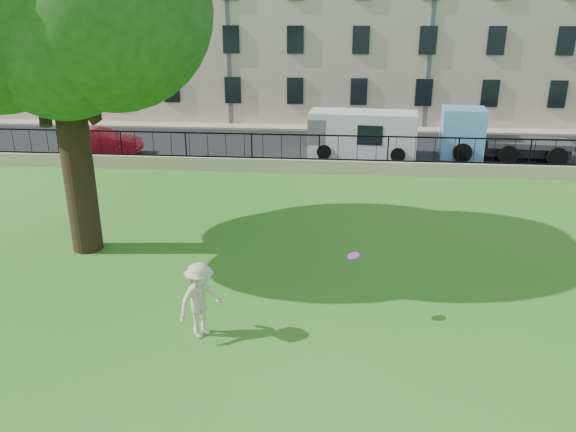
# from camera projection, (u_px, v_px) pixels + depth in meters

# --- Properties ---
(ground) EXTENTS (120.00, 120.00, 0.00)m
(ground) POSITION_uv_depth(u_px,v_px,m) (298.00, 304.00, 13.87)
(ground) COLOR #2A6D1A
(ground) RESTS_ON ground
(retaining_wall) EXTENTS (50.00, 0.40, 0.60)m
(retaining_wall) POSITION_uv_depth(u_px,v_px,m) (319.00, 166.00, 24.98)
(retaining_wall) COLOR gray
(retaining_wall) RESTS_ON ground
(iron_railing) EXTENTS (50.00, 0.05, 1.13)m
(iron_railing) POSITION_uv_depth(u_px,v_px,m) (319.00, 148.00, 24.69)
(iron_railing) COLOR black
(iron_railing) RESTS_ON retaining_wall
(street) EXTENTS (60.00, 9.00, 0.01)m
(street) POSITION_uv_depth(u_px,v_px,m) (323.00, 149.00, 29.47)
(street) COLOR black
(street) RESTS_ON ground
(sidewalk) EXTENTS (60.00, 1.40, 0.12)m
(sidewalk) POSITION_uv_depth(u_px,v_px,m) (326.00, 128.00, 34.31)
(sidewalk) COLOR gray
(sidewalk) RESTS_ON ground
(building_row) EXTENTS (56.40, 10.40, 13.80)m
(building_row) POSITION_uv_depth(u_px,v_px,m) (331.00, 9.00, 37.25)
(building_row) COLOR beige
(building_row) RESTS_ON ground
(man) EXTENTS (1.22, 1.29, 1.75)m
(man) POSITION_uv_depth(u_px,v_px,m) (200.00, 300.00, 12.24)
(man) COLOR beige
(man) RESTS_ON ground
(frisbee) EXTENTS (0.30, 0.31, 0.12)m
(frisbee) POSITION_uv_depth(u_px,v_px,m) (353.00, 256.00, 12.66)
(frisbee) COLOR purple
(red_sedan) EXTENTS (4.03, 1.77, 1.29)m
(red_sedan) POSITION_uv_depth(u_px,v_px,m) (101.00, 142.00, 28.08)
(red_sedan) COLOR #A71429
(red_sedan) RESTS_ON street
(white_van) EXTENTS (5.37, 2.48, 2.19)m
(white_van) POSITION_uv_depth(u_px,v_px,m) (362.00, 134.00, 27.71)
(white_van) COLOR silver
(white_van) RESTS_ON street
(blue_truck) EXTENTS (5.91, 2.57, 2.41)m
(blue_truck) POSITION_uv_depth(u_px,v_px,m) (502.00, 134.00, 27.07)
(blue_truck) COLOR #61A9E3
(blue_truck) RESTS_ON street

